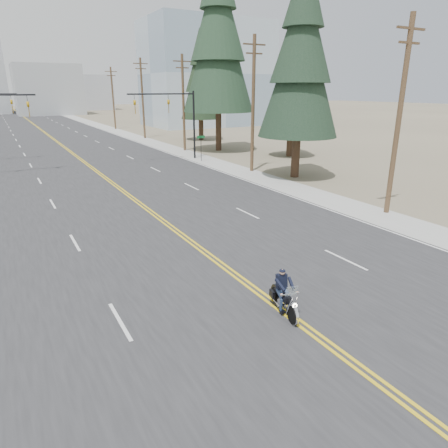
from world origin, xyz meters
name	(u,v)px	position (x,y,z in m)	size (l,w,h in m)	color
ground_plane	(322,341)	(0.00, 0.00, 0.00)	(400.00, 400.00, 0.00)	#776D56
road	(44,132)	(0.00, 70.00, 0.01)	(20.00, 200.00, 0.01)	#303033
sidewalk_right	(110,129)	(11.50, 70.00, 0.01)	(3.00, 200.00, 0.01)	#A5A5A0
traffic_mast_right	(176,112)	(8.98, 32.00, 4.94)	(7.10, 0.26, 7.00)	black
street_sign	(201,144)	(10.80, 30.00, 1.80)	(0.90, 0.06, 2.62)	black
utility_pole_a	(399,116)	(12.50, 8.00, 5.73)	(2.20, 0.30, 11.00)	brown
utility_pole_b	(253,103)	(12.50, 23.00, 5.98)	(2.20, 0.30, 11.50)	brown
utility_pole_c	(183,102)	(12.50, 38.00, 5.73)	(2.20, 0.30, 11.00)	brown
utility_pole_d	(143,97)	(12.50, 53.00, 5.98)	(2.20, 0.30, 11.50)	brown
utility_pole_e	(113,97)	(12.50, 70.00, 5.73)	(2.20, 0.30, 11.00)	brown
glass_building	(207,75)	(32.00, 70.00, 10.00)	(24.00, 16.00, 20.00)	#9EB5CC
haze_bldg_b	(48,90)	(8.00, 125.00, 7.00)	(18.00, 14.00, 14.00)	#ADB2B7
haze_bldg_c	(169,83)	(40.00, 110.00, 9.00)	(16.00, 12.00, 18.00)	#B7BCC6
haze_bldg_e	(90,93)	(25.00, 150.00, 6.00)	(14.00, 14.00, 12.00)	#B7BCC6
motorcyclist	(285,293)	(-0.04, 1.85, 0.75)	(0.82, 1.92, 1.50)	black
conifer_near	(301,53)	(14.33, 19.07, 9.83)	(6.47, 6.47, 17.12)	#382619
conifer_mid	(293,80)	(20.92, 28.17, 8.11)	(5.30, 5.30, 14.14)	#382619
conifer_tall	(218,33)	(16.18, 36.06, 13.19)	(8.27, 8.27, 22.96)	#382619
conifer_far	(200,77)	(19.12, 46.82, 8.74)	(5.69, 5.69, 15.24)	#382619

